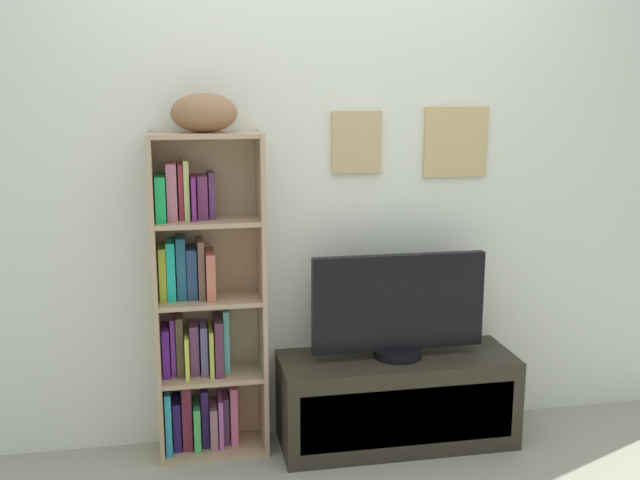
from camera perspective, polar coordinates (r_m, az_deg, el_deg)
The scene contains 5 objects.
back_wall at distance 3.44m, azimuth -0.35°, elevation 4.46°, with size 4.80×0.08×2.42m.
bookshelf at distance 3.38m, azimuth -9.10°, elevation -5.35°, with size 0.48×0.24×1.45m.
football at distance 3.21m, azimuth -8.85°, elevation 9.57°, with size 0.28×0.16×0.16m, color #895F3E.
tv_stand at distance 3.57m, azimuth 5.87°, elevation -12.03°, with size 1.08×0.40×0.42m.
television at distance 3.42m, azimuth 6.03°, elevation -5.10°, with size 0.80×0.22×0.48m.
Camera 1 is at (-0.62, -2.23, 1.66)m, focal length 41.90 mm.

